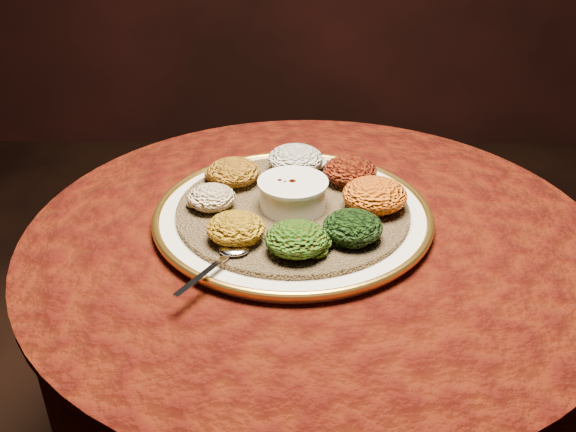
{
  "coord_description": "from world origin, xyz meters",
  "views": [
    {
      "loc": [
        -0.03,
        -0.91,
        1.29
      ],
      "look_at": [
        -0.04,
        -0.0,
        0.76
      ],
      "focal_mm": 40.0,
      "sensor_mm": 36.0,
      "label": 1
    }
  ],
  "objects": [
    {
      "name": "table",
      "position": [
        0.0,
        0.0,
        0.55
      ],
      "size": [
        0.96,
        0.96,
        0.73
      ],
      "color": "black",
      "rests_on": "ground"
    },
    {
      "name": "portion_shiro",
      "position": [
        -0.14,
        0.11,
        0.78
      ],
      "size": [
        0.09,
        0.09,
        0.04
      ],
      "primitive_type": "ellipsoid",
      "color": "#A16413",
      "rests_on": "injera"
    },
    {
      "name": "stew_bowl",
      "position": [
        -0.04,
        0.03,
        0.79
      ],
      "size": [
        0.12,
        0.12,
        0.05
      ],
      "color": "silver",
      "rests_on": "injera"
    },
    {
      "name": "platter",
      "position": [
        -0.04,
        0.03,
        0.75
      ],
      "size": [
        0.51,
        0.51,
        0.02
      ],
      "rotation": [
        0.0,
        0.0,
        -0.14
      ],
      "color": "silver",
      "rests_on": "table"
    },
    {
      "name": "injera",
      "position": [
        -0.04,
        0.03,
        0.76
      ],
      "size": [
        0.41,
        0.41,
        0.01
      ],
      "primitive_type": "cylinder",
      "rotation": [
        0.0,
        0.0,
        -0.04
      ],
      "color": "olive",
      "rests_on": "platter"
    },
    {
      "name": "portion_ayib",
      "position": [
        -0.03,
        0.16,
        0.79
      ],
      "size": [
        0.1,
        0.1,
        0.05
      ],
      "primitive_type": "ellipsoid",
      "color": "silver",
      "rests_on": "injera"
    },
    {
      "name": "portion_tikil",
      "position": [
        0.1,
        0.02,
        0.79
      ],
      "size": [
        0.11,
        0.1,
        0.05
      ],
      "primitive_type": "ellipsoid",
      "color": "#B9800F",
      "rests_on": "injera"
    },
    {
      "name": "portion_kitfo",
      "position": [
        0.06,
        0.12,
        0.79
      ],
      "size": [
        0.1,
        0.09,
        0.05
      ],
      "primitive_type": "ellipsoid",
      "color": "black",
      "rests_on": "injera"
    },
    {
      "name": "portion_mixveg",
      "position": [
        -0.03,
        -0.11,
        0.78
      ],
      "size": [
        0.09,
        0.09,
        0.05
      ],
      "primitive_type": "ellipsoid",
      "color": "#962A09",
      "rests_on": "injera"
    },
    {
      "name": "portion_kik",
      "position": [
        -0.12,
        -0.08,
        0.78
      ],
      "size": [
        0.09,
        0.09,
        0.04
      ],
      "primitive_type": "ellipsoid",
      "color": "#BF8410",
      "rests_on": "injera"
    },
    {
      "name": "portion_gomen",
      "position": [
        0.06,
        -0.07,
        0.78
      ],
      "size": [
        0.09,
        0.09,
        0.04
      ],
      "primitive_type": "ellipsoid",
      "color": "black",
      "rests_on": "injera"
    },
    {
      "name": "spoon",
      "position": [
        -0.13,
        -0.12,
        0.77
      ],
      "size": [
        0.1,
        0.13,
        0.01
      ],
      "rotation": [
        0.0,
        0.0,
        -2.12
      ],
      "color": "silver",
      "rests_on": "injera"
    },
    {
      "name": "portion_timatim",
      "position": [
        -0.17,
        0.02,
        0.78
      ],
      "size": [
        0.08,
        0.08,
        0.04
      ],
      "primitive_type": "ellipsoid",
      "color": "maroon",
      "rests_on": "injera"
    }
  ]
}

